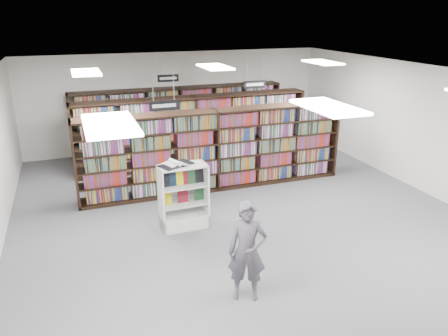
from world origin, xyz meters
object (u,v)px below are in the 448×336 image
object	(u,v)px
endcap_display	(183,206)
open_book	(176,164)
bookshelf_row_near	(215,150)
shopper	(247,251)

from	to	relation	value
endcap_display	open_book	size ratio (longest dim) A/B	1.78
bookshelf_row_near	open_book	world-z (taller)	bookshelf_row_near
bookshelf_row_near	shopper	distance (m)	4.76
bookshelf_row_near	open_book	size ratio (longest dim) A/B	8.78
bookshelf_row_near	open_book	distance (m)	2.39
open_book	shopper	distance (m)	2.91
open_book	shopper	xyz separation A→B (m)	(0.45, -2.81, -0.60)
endcap_display	open_book	world-z (taller)	open_book
endcap_display	bookshelf_row_near	bearing A→B (deg)	52.40
endcap_display	open_book	xyz separation A→B (m)	(-0.12, 0.03, 0.97)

